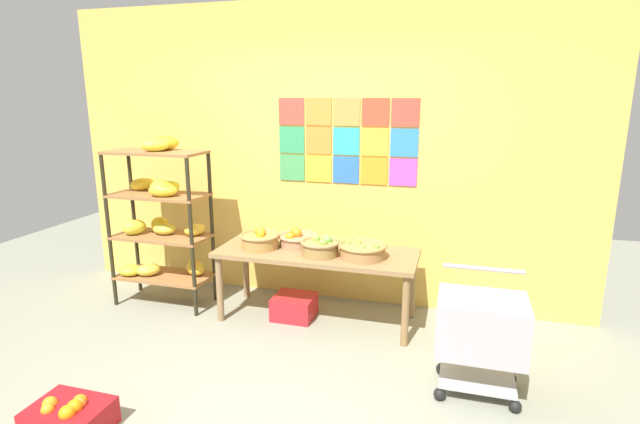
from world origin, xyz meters
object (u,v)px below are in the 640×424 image
at_px(banana_shelf_unit, 161,215).
at_px(display_table, 317,258).
at_px(produce_crate_under_table, 294,307).
at_px(shopping_cart, 481,329).
at_px(orange_crate_foreground, 69,417).
at_px(fruit_basket_right, 298,239).
at_px(fruit_basket_left, 363,250).
at_px(fruit_basket_centre, 320,246).
at_px(fruit_basket_back_left, 260,239).

height_order(banana_shelf_unit, display_table, banana_shelf_unit).
xyz_separation_m(produce_crate_under_table, shopping_cart, (1.56, -0.74, 0.36)).
relative_size(produce_crate_under_table, orange_crate_foreground, 0.81).
xyz_separation_m(fruit_basket_right, orange_crate_foreground, (-0.78, -1.96, -0.61)).
distance_m(fruit_basket_right, produce_crate_under_table, 0.62).
distance_m(banana_shelf_unit, fruit_basket_left, 1.93).
distance_m(display_table, fruit_basket_centre, 0.19).
relative_size(fruit_basket_right, fruit_basket_back_left, 1.02).
distance_m(banana_shelf_unit, fruit_basket_back_left, 1.01).
distance_m(fruit_basket_right, fruit_basket_back_left, 0.34).
bearing_deg(fruit_basket_right, banana_shelf_unit, -173.31).
relative_size(banana_shelf_unit, produce_crate_under_table, 4.44).
xyz_separation_m(fruit_basket_centre, produce_crate_under_table, (-0.27, 0.07, -0.61)).
distance_m(fruit_basket_right, fruit_basket_left, 0.64).
height_order(fruit_basket_left, produce_crate_under_table, fruit_basket_left).
xyz_separation_m(fruit_basket_right, fruit_basket_back_left, (-0.31, -0.15, 0.01)).
relative_size(fruit_basket_left, fruit_basket_centre, 1.20).
bearing_deg(banana_shelf_unit, orange_crate_foreground, -73.91).
xyz_separation_m(fruit_basket_right, fruit_basket_centre, (0.27, -0.20, 0.01)).
relative_size(fruit_basket_back_left, fruit_basket_left, 0.87).
relative_size(fruit_basket_right, fruit_basket_centre, 1.07).
bearing_deg(produce_crate_under_table, orange_crate_foreground, -113.02).
distance_m(fruit_basket_right, fruit_basket_centre, 0.33).
xyz_separation_m(fruit_basket_left, shopping_cart, (0.93, -0.70, -0.24)).
distance_m(fruit_basket_right, shopping_cart, 1.80).
bearing_deg(orange_crate_foreground, shopping_cart, 25.04).
bearing_deg(fruit_basket_right, display_table, -24.51).
xyz_separation_m(fruit_basket_back_left, fruit_basket_left, (0.93, -0.01, -0.01)).
distance_m(fruit_basket_back_left, fruit_basket_centre, 0.57).
relative_size(banana_shelf_unit, shopping_cart, 1.97).
distance_m(fruit_basket_back_left, shopping_cart, 2.01).
bearing_deg(banana_shelf_unit, shopping_cart, -14.06).
bearing_deg(display_table, produce_crate_under_table, -170.81).
height_order(fruit_basket_back_left, produce_crate_under_table, fruit_basket_back_left).
bearing_deg(banana_shelf_unit, fruit_basket_right, 6.69).
bearing_deg(fruit_basket_back_left, shopping_cart, -21.05).
distance_m(orange_crate_foreground, shopping_cart, 2.60).
relative_size(fruit_basket_right, shopping_cart, 0.44).
bearing_deg(display_table, fruit_basket_left, -9.49).
bearing_deg(orange_crate_foreground, banana_shelf_unit, 106.09).
xyz_separation_m(display_table, fruit_basket_right, (-0.20, 0.09, 0.13)).
xyz_separation_m(banana_shelf_unit, shopping_cart, (2.86, -0.72, -0.41)).
xyz_separation_m(fruit_basket_centre, orange_crate_foreground, (-1.05, -1.76, -0.62)).
bearing_deg(display_table, orange_crate_foreground, -117.78).
bearing_deg(fruit_basket_back_left, fruit_basket_left, -0.77).
xyz_separation_m(banana_shelf_unit, fruit_basket_right, (1.30, 0.15, -0.17)).
bearing_deg(fruit_basket_centre, fruit_basket_right, 143.29).
distance_m(fruit_basket_right, orange_crate_foreground, 2.19).
relative_size(banana_shelf_unit, fruit_basket_back_left, 4.54).
distance_m(display_table, fruit_basket_back_left, 0.53).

